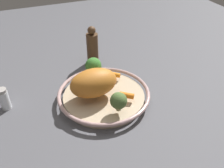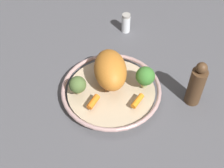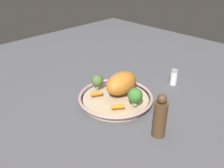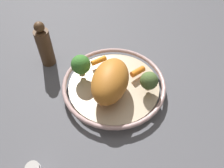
# 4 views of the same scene
# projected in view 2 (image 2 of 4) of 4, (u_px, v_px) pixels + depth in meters

# --- Properties ---
(ground_plane) EXTENTS (2.12, 2.12, 0.00)m
(ground_plane) POSITION_uv_depth(u_px,v_px,m) (111.00, 95.00, 0.96)
(ground_plane) COLOR #4C4C51
(serving_bowl) EXTENTS (0.31, 0.31, 0.03)m
(serving_bowl) POSITION_uv_depth(u_px,v_px,m) (111.00, 91.00, 0.94)
(serving_bowl) COLOR tan
(serving_bowl) RESTS_ON ground_plane
(roast_chicken_piece) EXTENTS (0.11, 0.16, 0.09)m
(roast_chicken_piece) POSITION_uv_depth(u_px,v_px,m) (110.00, 70.00, 0.92)
(roast_chicken_piece) COLOR #BA6D25
(roast_chicken_piece) RESTS_ON serving_bowl
(baby_carrot_back) EXTENTS (0.04, 0.05, 0.02)m
(baby_carrot_back) POSITION_uv_depth(u_px,v_px,m) (138.00, 101.00, 0.89)
(baby_carrot_back) COLOR orange
(baby_carrot_back) RESTS_ON serving_bowl
(baby_carrot_center) EXTENTS (0.04, 0.05, 0.02)m
(baby_carrot_center) POSITION_uv_depth(u_px,v_px,m) (93.00, 102.00, 0.88)
(baby_carrot_center) COLOR orange
(baby_carrot_center) RESTS_ON serving_bowl
(broccoli_floret_small) EXTENTS (0.06, 0.06, 0.07)m
(broccoli_floret_small) POSITION_uv_depth(u_px,v_px,m) (145.00, 77.00, 0.90)
(broccoli_floret_small) COLOR #9AA666
(broccoli_floret_small) RESTS_ON serving_bowl
(broccoli_floret_edge) EXTENTS (0.05, 0.05, 0.06)m
(broccoli_floret_edge) POSITION_uv_depth(u_px,v_px,m) (78.00, 85.00, 0.89)
(broccoli_floret_edge) COLOR tan
(broccoli_floret_edge) RESTS_ON serving_bowl
(salt_shaker) EXTENTS (0.03, 0.03, 0.07)m
(salt_shaker) POSITION_uv_depth(u_px,v_px,m) (126.00, 23.00, 1.13)
(salt_shaker) COLOR silver
(salt_shaker) RESTS_ON ground_plane
(pepper_mill) EXTENTS (0.05, 0.05, 0.16)m
(pepper_mill) POSITION_uv_depth(u_px,v_px,m) (196.00, 85.00, 0.89)
(pepper_mill) COLOR #4C331E
(pepper_mill) RESTS_ON ground_plane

